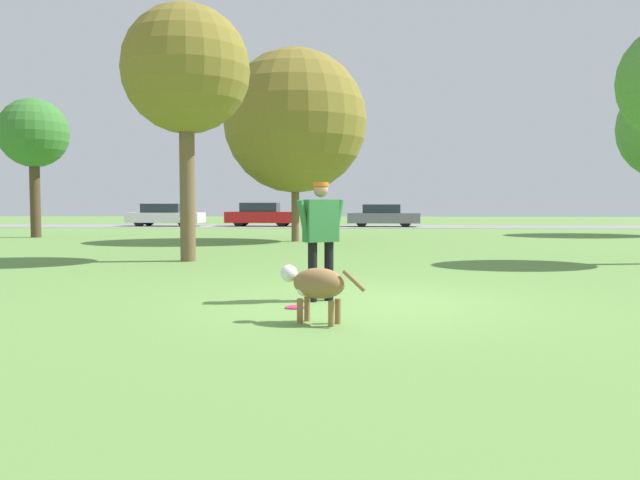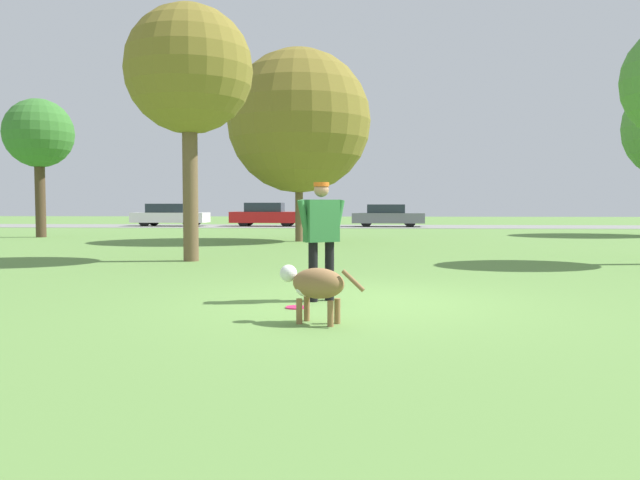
{
  "view_description": "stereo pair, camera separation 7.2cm",
  "coord_description": "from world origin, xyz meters",
  "px_view_note": "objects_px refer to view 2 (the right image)",
  "views": [
    {
      "loc": [
        -0.05,
        -8.56,
        1.35
      ],
      "look_at": [
        -0.46,
        -0.77,
        0.9
      ],
      "focal_mm": 35.0,
      "sensor_mm": 36.0,
      "label": 1
    },
    {
      "loc": [
        0.03,
        -8.56,
        1.35
      ],
      "look_at": [
        -0.46,
        -0.77,
        0.9
      ],
      "focal_mm": 35.0,
      "sensor_mm": 36.0,
      "label": 2
    }
  ],
  "objects_px": {
    "tree_mid_center": "(299,121)",
    "frisbee": "(296,307)",
    "tree_near_left": "(189,71)",
    "parked_car_grey": "(387,216)",
    "parked_car_red": "(266,215)",
    "person": "(321,230)",
    "tree_far_left": "(39,135)",
    "dog": "(315,284)",
    "parked_car_white": "(170,215)"
  },
  "relations": [
    {
      "from": "frisbee",
      "to": "parked_car_grey",
      "type": "height_order",
      "value": "parked_car_grey"
    },
    {
      "from": "dog",
      "to": "parked_car_white",
      "type": "bearing_deg",
      "value": -48.86
    },
    {
      "from": "parked_car_white",
      "to": "parked_car_red",
      "type": "height_order",
      "value": "parked_car_red"
    },
    {
      "from": "tree_mid_center",
      "to": "parked_car_red",
      "type": "relative_size",
      "value": 1.58
    },
    {
      "from": "tree_near_left",
      "to": "parked_car_white",
      "type": "height_order",
      "value": "tree_near_left"
    },
    {
      "from": "dog",
      "to": "tree_near_left",
      "type": "relative_size",
      "value": 0.17
    },
    {
      "from": "dog",
      "to": "tree_near_left",
      "type": "distance_m",
      "value": 9.26
    },
    {
      "from": "person",
      "to": "tree_near_left",
      "type": "height_order",
      "value": "tree_near_left"
    },
    {
      "from": "tree_mid_center",
      "to": "person",
      "type": "bearing_deg",
      "value": -83.27
    },
    {
      "from": "person",
      "to": "tree_mid_center",
      "type": "height_order",
      "value": "tree_mid_center"
    },
    {
      "from": "frisbee",
      "to": "parked_car_red",
      "type": "xyz_separation_m",
      "value": [
        -4.83,
        29.82,
        0.7
      ]
    },
    {
      "from": "dog",
      "to": "frisbee",
      "type": "distance_m",
      "value": 1.16
    },
    {
      "from": "person",
      "to": "tree_far_left",
      "type": "bearing_deg",
      "value": 96.59
    },
    {
      "from": "frisbee",
      "to": "dog",
      "type": "bearing_deg",
      "value": -72.54
    },
    {
      "from": "tree_far_left",
      "to": "parked_car_white",
      "type": "xyz_separation_m",
      "value": [
        1.4,
        12.95,
        -3.49
      ]
    },
    {
      "from": "tree_far_left",
      "to": "tree_mid_center",
      "type": "height_order",
      "value": "tree_mid_center"
    },
    {
      "from": "parked_car_white",
      "to": "parked_car_red",
      "type": "distance_m",
      "value": 5.96
    },
    {
      "from": "tree_near_left",
      "to": "parked_car_grey",
      "type": "height_order",
      "value": "tree_near_left"
    },
    {
      "from": "parked_car_white",
      "to": "parked_car_grey",
      "type": "xyz_separation_m",
      "value": [
        13.32,
        -0.29,
        -0.02
      ]
    },
    {
      "from": "frisbee",
      "to": "tree_mid_center",
      "type": "bearing_deg",
      "value": 95.29
    },
    {
      "from": "person",
      "to": "frisbee",
      "type": "xyz_separation_m",
      "value": [
        -0.3,
        -0.62,
        -0.98
      ]
    },
    {
      "from": "person",
      "to": "parked_car_grey",
      "type": "bearing_deg",
      "value": 54.43
    },
    {
      "from": "tree_near_left",
      "to": "parked_car_white",
      "type": "xyz_separation_m",
      "value": [
        -7.63,
        23.15,
        -3.77
      ]
    },
    {
      "from": "dog",
      "to": "tree_far_left",
      "type": "distance_m",
      "value": 22.06
    },
    {
      "from": "frisbee",
      "to": "parked_car_grey",
      "type": "distance_m",
      "value": 29.54
    },
    {
      "from": "tree_mid_center",
      "to": "frisbee",
      "type": "bearing_deg",
      "value": -84.71
    },
    {
      "from": "frisbee",
      "to": "tree_near_left",
      "type": "bearing_deg",
      "value": 115.77
    },
    {
      "from": "tree_far_left",
      "to": "parked_car_grey",
      "type": "distance_m",
      "value": 19.73
    },
    {
      "from": "person",
      "to": "parked_car_red",
      "type": "height_order",
      "value": "person"
    },
    {
      "from": "person",
      "to": "parked_car_red",
      "type": "bearing_deg",
      "value": 68.83
    },
    {
      "from": "frisbee",
      "to": "parked_car_white",
      "type": "xyz_separation_m",
      "value": [
        -10.79,
        29.71,
        0.68
      ]
    },
    {
      "from": "tree_far_left",
      "to": "parked_car_grey",
      "type": "xyz_separation_m",
      "value": [
        14.72,
        12.66,
        -3.51
      ]
    },
    {
      "from": "dog",
      "to": "tree_near_left",
      "type": "height_order",
      "value": "tree_near_left"
    },
    {
      "from": "tree_near_left",
      "to": "parked_car_red",
      "type": "xyz_separation_m",
      "value": [
        -1.67,
        23.27,
        -3.75
      ]
    },
    {
      "from": "parked_car_white",
      "to": "dog",
      "type": "bearing_deg",
      "value": -68.18
    },
    {
      "from": "dog",
      "to": "frisbee",
      "type": "relative_size",
      "value": 3.75
    },
    {
      "from": "tree_near_left",
      "to": "person",
      "type": "bearing_deg",
      "value": -59.76
    },
    {
      "from": "parked_car_red",
      "to": "dog",
      "type": "bearing_deg",
      "value": -78.47
    },
    {
      "from": "person",
      "to": "frisbee",
      "type": "height_order",
      "value": "person"
    },
    {
      "from": "frisbee",
      "to": "tree_mid_center",
      "type": "xyz_separation_m",
      "value": [
        -1.35,
        14.56,
        4.33
      ]
    },
    {
      "from": "dog",
      "to": "frisbee",
      "type": "height_order",
      "value": "dog"
    },
    {
      "from": "tree_far_left",
      "to": "parked_car_grey",
      "type": "height_order",
      "value": "tree_far_left"
    },
    {
      "from": "tree_near_left",
      "to": "parked_car_white",
      "type": "distance_m",
      "value": 24.67
    },
    {
      "from": "parked_car_white",
      "to": "parked_car_red",
      "type": "relative_size",
      "value": 1.05
    },
    {
      "from": "tree_near_left",
      "to": "parked_car_grey",
      "type": "distance_m",
      "value": 23.87
    },
    {
      "from": "person",
      "to": "parked_car_grey",
      "type": "relative_size",
      "value": 0.38
    },
    {
      "from": "tree_near_left",
      "to": "parked_car_red",
      "type": "relative_size",
      "value": 1.37
    },
    {
      "from": "person",
      "to": "parked_car_red",
      "type": "distance_m",
      "value": 29.65
    },
    {
      "from": "frisbee",
      "to": "parked_car_white",
      "type": "relative_size",
      "value": 0.06
    },
    {
      "from": "person",
      "to": "tree_near_left",
      "type": "bearing_deg",
      "value": 89.12
    }
  ]
}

